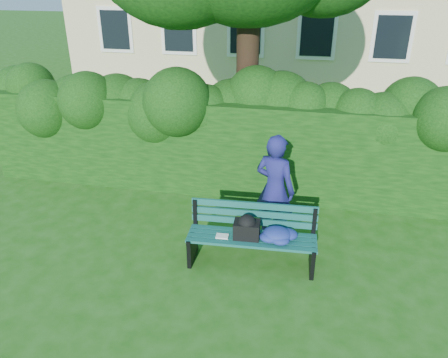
# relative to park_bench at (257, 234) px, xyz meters

# --- Properties ---
(ground) EXTENTS (80.00, 80.00, 0.00)m
(ground) POSITION_rel_park_bench_xyz_m (-0.66, 0.20, -0.50)
(ground) COLOR #1D580F
(ground) RESTS_ON ground
(hedge) EXTENTS (10.00, 1.00, 1.80)m
(hedge) POSITION_rel_park_bench_xyz_m (-0.66, 2.40, 0.40)
(hedge) COLOR black
(hedge) RESTS_ON ground
(park_bench) EXTENTS (1.89, 0.65, 0.89)m
(park_bench) POSITION_rel_park_bench_xyz_m (0.00, 0.00, 0.00)
(park_bench) COLOR #0D433C
(park_bench) RESTS_ON ground
(man_reading) EXTENTS (0.77, 0.64, 1.79)m
(man_reading) POSITION_rel_park_bench_xyz_m (0.16, 0.71, 0.39)
(man_reading) COLOR navy
(man_reading) RESTS_ON ground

